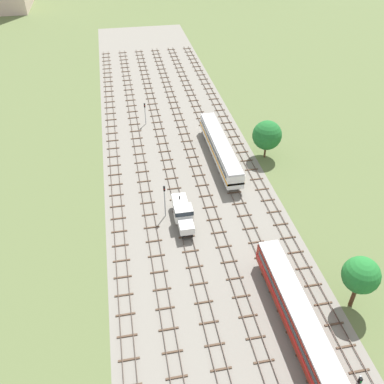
# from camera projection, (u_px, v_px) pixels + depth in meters

# --- Properties ---
(ground_plane) EXTENTS (480.00, 480.00, 0.00)m
(ground_plane) POSITION_uv_depth(u_px,v_px,m) (182.00, 166.00, 76.17)
(ground_plane) COLOR #5B6B3D
(ballast_bed) EXTENTS (28.32, 176.00, 0.01)m
(ballast_bed) POSITION_uv_depth(u_px,v_px,m) (182.00, 166.00, 76.17)
(ballast_bed) COLOR gray
(ballast_bed) RESTS_ON ground
(track_far_left) EXTENTS (2.40, 126.00, 0.29)m
(track_far_left) POSITION_uv_depth(u_px,v_px,m) (115.00, 170.00, 75.07)
(track_far_left) COLOR #47382D
(track_far_left) RESTS_ON ground
(track_left) EXTENTS (2.40, 126.00, 0.29)m
(track_left) POSITION_uv_depth(u_px,v_px,m) (142.00, 167.00, 75.79)
(track_left) COLOR #47382D
(track_left) RESTS_ON ground
(track_centre_left) EXTENTS (2.40, 126.00, 0.29)m
(track_centre_left) POSITION_uv_depth(u_px,v_px,m) (168.00, 164.00, 76.50)
(track_centre_left) COLOR #47382D
(track_centre_left) RESTS_ON ground
(track_centre) EXTENTS (2.40, 126.00, 0.29)m
(track_centre) POSITION_uv_depth(u_px,v_px,m) (194.00, 161.00, 77.22)
(track_centre) COLOR #47382D
(track_centre) RESTS_ON ground
(track_centre_right) EXTENTS (2.40, 126.00, 0.29)m
(track_centre_right) POSITION_uv_depth(u_px,v_px,m) (219.00, 159.00, 77.94)
(track_centre_right) COLOR #47382D
(track_centre_right) RESTS_ON ground
(track_right) EXTENTS (2.40, 126.00, 0.29)m
(track_right) POSITION_uv_depth(u_px,v_px,m) (244.00, 156.00, 78.66)
(track_right) COLOR #47382D
(track_right) RESTS_ON ground
(passenger_coach_centre_right_nearest) EXTENTS (2.96, 22.00, 3.80)m
(passenger_coach_centre_right_nearest) POSITION_uv_depth(u_px,v_px,m) (299.00, 317.00, 47.30)
(passenger_coach_centre_right_nearest) COLOR maroon
(passenger_coach_centre_right_nearest) RESTS_ON ground
(shunter_loco_centre_left_near) EXTENTS (2.74, 8.46, 3.10)m
(shunter_loco_centre_left_near) POSITION_uv_depth(u_px,v_px,m) (183.00, 213.00, 62.70)
(shunter_loco_centre_left_near) COLOR white
(shunter_loco_centre_left_near) RESTS_ON ground
(passenger_coach_centre_right_mid) EXTENTS (2.96, 22.00, 3.80)m
(passenger_coach_centre_right_mid) POSITION_uv_depth(u_px,v_px,m) (220.00, 147.00, 76.38)
(passenger_coach_centre_right_mid) COLOR white
(passenger_coach_centre_right_mid) RESTS_ON ground
(signal_post_nearest) EXTENTS (0.28, 0.47, 4.88)m
(signal_post_nearest) POSITION_uv_depth(u_px,v_px,m) (145.00, 111.00, 87.00)
(signal_post_nearest) COLOR gray
(signal_post_nearest) RESTS_ON ground
(signal_post_near) EXTENTS (0.28, 0.47, 5.95)m
(signal_post_near) POSITION_uv_depth(u_px,v_px,m) (165.00, 197.00, 62.90)
(signal_post_near) COLOR gray
(signal_post_near) RESTS_ON ground
(lineside_tree_0) EXTENTS (4.44, 4.44, 7.76)m
(lineside_tree_0) POSITION_uv_depth(u_px,v_px,m) (361.00, 275.00, 48.46)
(lineside_tree_0) COLOR #4C331E
(lineside_tree_0) RESTS_ON ground
(lineside_tree_1) EXTENTS (5.38, 5.38, 7.40)m
(lineside_tree_1) POSITION_uv_depth(u_px,v_px,m) (267.00, 135.00, 75.77)
(lineside_tree_1) COLOR #4C331E
(lineside_tree_1) RESTS_ON ground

